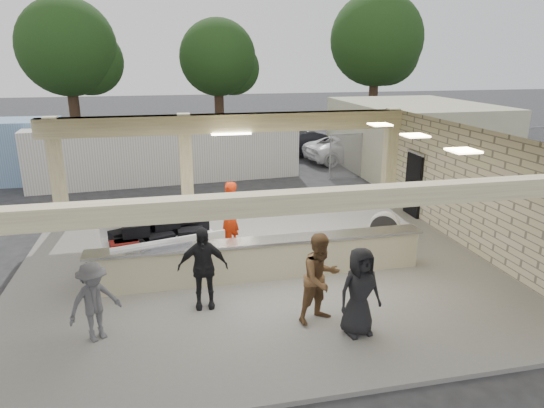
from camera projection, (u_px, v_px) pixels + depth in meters
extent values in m
plane|color=#262628|center=(258.00, 272.00, 12.42)|extent=(120.00, 120.00, 0.00)
cube|color=slate|center=(258.00, 271.00, 12.41)|extent=(12.00, 10.00, 0.10)
cube|color=tan|center=(257.00, 136.00, 11.39)|extent=(12.00, 10.00, 0.02)
cube|color=beige|center=(475.00, 193.00, 13.14)|extent=(0.02, 10.00, 3.50)
cube|color=black|center=(413.00, 185.00, 16.29)|extent=(0.10, 0.95, 2.10)
cube|color=tan|center=(230.00, 123.00, 15.92)|extent=(12.00, 0.50, 0.60)
cube|color=tan|center=(320.00, 200.00, 6.91)|extent=(12.00, 0.30, 0.30)
cube|color=tan|center=(57.00, 173.00, 15.20)|extent=(0.40, 0.40, 3.50)
cube|color=tan|center=(186.00, 167.00, 16.02)|extent=(0.40, 0.40, 3.50)
cube|color=tan|center=(390.00, 157.00, 17.57)|extent=(0.40, 0.40, 3.50)
cube|color=white|center=(231.00, 134.00, 15.78)|extent=(1.30, 0.12, 0.06)
cube|color=#FFEABF|center=(380.00, 125.00, 13.58)|extent=(0.55, 0.55, 0.04)
cube|color=#FFEABF|center=(415.00, 136.00, 11.72)|extent=(0.55, 0.55, 0.04)
cube|color=#FFEABF|center=(463.00, 151.00, 9.85)|extent=(0.55, 0.55, 0.04)
cube|color=#BAB28B|center=(262.00, 260.00, 11.79)|extent=(8.00, 0.50, 0.90)
cube|color=#B7B7BC|center=(262.00, 241.00, 11.65)|extent=(8.20, 0.58, 0.06)
cube|color=white|center=(162.00, 242.00, 12.34)|extent=(3.10, 2.29, 0.13)
cylinder|color=black|center=(124.00, 276.00, 11.48)|extent=(0.24, 0.46, 0.44)
cylinder|color=black|center=(115.00, 258.00, 12.52)|extent=(0.24, 0.46, 0.44)
cylinder|color=black|center=(212.00, 259.00, 12.43)|extent=(0.24, 0.46, 0.44)
cylinder|color=black|center=(197.00, 243.00, 13.47)|extent=(0.24, 0.46, 0.44)
cube|color=white|center=(154.00, 224.00, 12.99)|extent=(2.71, 0.73, 0.33)
cube|color=white|center=(170.00, 245.00, 11.57)|extent=(2.71, 0.73, 0.33)
cube|color=black|center=(128.00, 245.00, 11.62)|extent=(0.73, 0.57, 0.29)
cube|color=black|center=(161.00, 239.00, 11.95)|extent=(0.73, 0.57, 0.29)
cube|color=black|center=(191.00, 235.00, 12.28)|extent=(0.73, 0.57, 0.29)
cube|color=black|center=(123.00, 236.00, 12.19)|extent=(0.73, 0.57, 0.29)
cube|color=black|center=(154.00, 231.00, 12.52)|extent=(0.73, 0.57, 0.29)
cube|color=black|center=(183.00, 227.00, 12.85)|extent=(0.73, 0.57, 0.29)
cube|color=black|center=(136.00, 230.00, 11.72)|extent=(0.73, 0.57, 0.29)
cube|color=black|center=(165.00, 223.00, 12.24)|extent=(0.73, 0.57, 0.29)
cube|color=black|center=(184.00, 217.00, 12.67)|extent=(0.73, 0.57, 0.29)
cube|color=black|center=(140.00, 222.00, 12.29)|extent=(0.73, 0.57, 0.29)
cube|color=black|center=(151.00, 213.00, 12.01)|extent=(0.73, 0.57, 0.29)
cube|color=black|center=(176.00, 208.00, 12.39)|extent=(0.73, 0.57, 0.29)
cube|color=#590F0C|center=(125.00, 247.00, 11.47)|extent=(0.73, 0.57, 0.29)
cube|color=black|center=(195.00, 225.00, 12.99)|extent=(0.73, 0.57, 0.29)
cylinder|color=white|center=(384.00, 227.00, 13.79)|extent=(0.91, 0.71, 0.88)
cylinder|color=black|center=(384.00, 227.00, 13.79)|extent=(0.84, 0.69, 0.78)
cube|color=white|center=(374.00, 241.00, 13.84)|extent=(0.06, 0.49, 0.29)
cube|color=white|center=(393.00, 239.00, 13.96)|extent=(0.06, 0.49, 0.29)
imported|color=red|center=(229.00, 215.00, 13.51)|extent=(0.75, 0.78, 1.92)
imported|color=brown|center=(321.00, 278.00, 9.72)|extent=(1.00, 0.71, 1.89)
imported|color=black|center=(203.00, 268.00, 10.28)|extent=(1.09, 0.47, 1.82)
imported|color=#525257|center=(94.00, 302.00, 9.11)|extent=(1.06, 0.85, 1.58)
imported|color=black|center=(360.00, 292.00, 9.28)|extent=(0.91, 0.48, 1.78)
imported|color=white|center=(350.00, 148.00, 25.34)|extent=(5.06, 3.06, 1.35)
imported|color=white|center=(438.00, 136.00, 28.52)|extent=(4.89, 1.97, 1.53)
imported|color=black|center=(314.00, 143.00, 26.66)|extent=(4.23, 1.61, 1.40)
cube|color=silver|center=(168.00, 152.00, 21.39)|extent=(11.65, 3.21, 2.49)
cylinder|color=gray|center=(330.00, 157.00, 21.56)|extent=(0.06, 0.06, 2.00)
cylinder|color=gray|center=(372.00, 155.00, 21.97)|extent=(0.06, 0.06, 2.00)
cylinder|color=gray|center=(412.00, 153.00, 22.38)|extent=(0.06, 0.06, 2.00)
cylinder|color=gray|center=(451.00, 151.00, 22.79)|extent=(0.06, 0.06, 2.00)
cylinder|color=gray|center=(489.00, 150.00, 23.20)|extent=(0.06, 0.06, 2.00)
cylinder|color=gray|center=(525.00, 148.00, 23.61)|extent=(0.06, 0.06, 2.00)
cube|color=gray|center=(451.00, 151.00, 22.79)|extent=(12.00, 0.02, 2.00)
cylinder|color=gray|center=(454.00, 130.00, 22.50)|extent=(12.00, 0.05, 0.05)
cylinder|color=#382619|center=(74.00, 103.00, 32.52)|extent=(0.70, 0.70, 4.50)
sphere|color=black|center=(67.00, 47.00, 31.46)|extent=(6.30, 6.30, 6.30)
sphere|color=black|center=(89.00, 61.00, 32.54)|extent=(4.50, 4.50, 4.50)
cylinder|color=#382619|center=(219.00, 102.00, 36.52)|extent=(0.70, 0.70, 4.00)
sphere|color=black|center=(218.00, 57.00, 35.58)|extent=(5.60, 5.60, 5.60)
sphere|color=black|center=(233.00, 68.00, 36.62)|extent=(4.00, 4.00, 4.00)
cylinder|color=#382619|center=(373.00, 93.00, 37.91)|extent=(0.70, 0.70, 5.00)
sphere|color=black|center=(377.00, 39.00, 36.73)|extent=(7.00, 7.00, 7.00)
sphere|color=black|center=(387.00, 53.00, 37.83)|extent=(5.00, 5.00, 5.00)
cube|color=beige|center=(413.00, 137.00, 23.24)|extent=(6.00, 8.00, 3.20)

